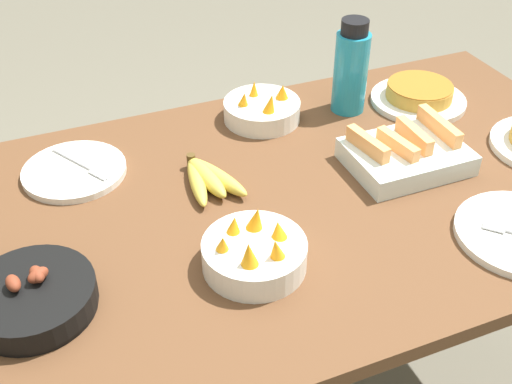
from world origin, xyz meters
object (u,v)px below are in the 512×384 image
(skillet, at_px, (30,296))
(frittata_plate_center, at_px, (419,95))
(fruit_bowl_mango, at_px, (254,253))
(banana_bunch, at_px, (207,178))
(fruit_bowl_citrus, at_px, (262,109))
(melon_tray, at_px, (406,154))
(empty_plate_far_left, at_px, (74,171))
(water_bottle, at_px, (351,69))

(skillet, height_order, frittata_plate_center, skillet)
(frittata_plate_center, bearing_deg, fruit_bowl_mango, -147.06)
(banana_bunch, xyz_separation_m, fruit_bowl_citrus, (0.22, 0.22, 0.01))
(frittata_plate_center, bearing_deg, melon_tray, -129.39)
(empty_plate_far_left, relative_size, fruit_bowl_mango, 1.18)
(skillet, relative_size, water_bottle, 1.46)
(frittata_plate_center, xyz_separation_m, fruit_bowl_citrus, (-0.42, 0.08, 0.01))
(melon_tray, bearing_deg, fruit_bowl_citrus, 125.50)
(banana_bunch, bearing_deg, skillet, -150.53)
(banana_bunch, height_order, skillet, skillet)
(empty_plate_far_left, relative_size, water_bottle, 0.95)
(skillet, height_order, fruit_bowl_citrus, fruit_bowl_citrus)
(banana_bunch, distance_m, frittata_plate_center, 0.66)
(skillet, distance_m, frittata_plate_center, 1.11)
(fruit_bowl_mango, bearing_deg, empty_plate_far_left, 121.26)
(melon_tray, xyz_separation_m, fruit_bowl_citrus, (-0.23, 0.32, -0.00))
(frittata_plate_center, relative_size, water_bottle, 1.02)
(melon_tray, xyz_separation_m, empty_plate_far_left, (-0.71, 0.25, -0.02))
(fruit_bowl_citrus, bearing_deg, empty_plate_far_left, -172.82)
(empty_plate_far_left, bearing_deg, frittata_plate_center, -1.07)
(fruit_bowl_mango, distance_m, fruit_bowl_citrus, 0.55)
(melon_tray, xyz_separation_m, skillet, (-0.85, -0.13, -0.00))
(banana_bunch, xyz_separation_m, water_bottle, (0.45, 0.18, 0.10))
(banana_bunch, bearing_deg, fruit_bowl_mango, -90.50)
(frittata_plate_center, xyz_separation_m, water_bottle, (-0.19, 0.04, 0.09))
(empty_plate_far_left, distance_m, water_bottle, 0.73)
(skillet, distance_m, fruit_bowl_mango, 0.41)
(banana_bunch, bearing_deg, fruit_bowl_citrus, 44.16)
(fruit_bowl_citrus, distance_m, water_bottle, 0.25)
(skillet, bearing_deg, melon_tray, -109.20)
(skillet, xyz_separation_m, fruit_bowl_citrus, (0.63, 0.44, 0.00))
(melon_tray, relative_size, fruit_bowl_citrus, 1.34)
(banana_bunch, xyz_separation_m, fruit_bowl_mango, (-0.00, -0.28, 0.02))
(melon_tray, relative_size, skillet, 0.73)
(banana_bunch, xyz_separation_m, frittata_plate_center, (0.64, 0.14, 0.00))
(water_bottle, bearing_deg, fruit_bowl_mango, -134.49)
(banana_bunch, distance_m, skillet, 0.46)
(melon_tray, distance_m, empty_plate_far_left, 0.76)
(skillet, xyz_separation_m, fruit_bowl_mango, (0.40, -0.05, 0.01))
(empty_plate_far_left, distance_m, fruit_bowl_mango, 0.51)
(melon_tray, xyz_separation_m, fruit_bowl_mango, (-0.45, -0.18, 0.00))
(fruit_bowl_citrus, relative_size, water_bottle, 0.80)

